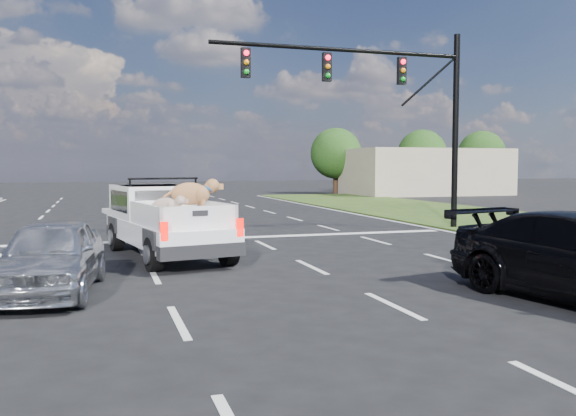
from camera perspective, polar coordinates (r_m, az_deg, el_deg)
name	(u,v)px	position (r m, az deg, el deg)	size (l,w,h in m)	color
ground	(292,314)	(9.60, 0.36, -9.85)	(160.00, 160.00, 0.00)	black
road_markings	(214,254)	(15.87, -6.91, -4.34)	(17.75, 60.00, 0.01)	silver
traffic_signal	(396,96)	(21.96, 10.09, 10.28)	(9.11, 0.31, 7.00)	black
building_right	(425,172)	(49.56, 12.70, 3.32)	(12.00, 7.00, 3.60)	tan
tree_far_d	(336,153)	(50.54, 4.51, 5.11)	(4.20, 4.20, 5.40)	#332114
tree_far_e	(422,154)	(54.03, 12.43, 4.95)	(4.20, 4.20, 5.40)	#332114
tree_far_f	(482,154)	(57.25, 17.67, 4.80)	(4.20, 4.20, 5.40)	#332114
pickup_truck	(165,219)	(15.72, -11.44, -1.05)	(2.84, 5.59, 2.00)	black
silver_sedan	(51,256)	(11.75, -21.33, -4.21)	(1.60, 3.98, 1.36)	#B7B9BE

